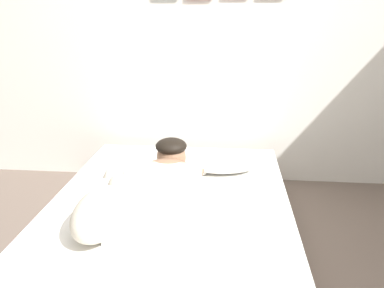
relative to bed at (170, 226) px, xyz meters
The scene contains 7 objects.
back_wall 1.60m from the bed, 79.52° to the left, with size 4.66×0.12×2.50m.
bed is the anchor object (origin of this frame).
pillow 0.60m from the bed, 61.86° to the left, with size 0.52×0.32×0.11m, color white.
person_lying 0.27m from the bed, 135.72° to the right, with size 0.43×0.92×0.27m.
dog 0.50m from the bed, 131.53° to the right, with size 0.26×0.57×0.21m.
coffee_cup 0.43m from the bed, 72.84° to the left, with size 0.12×0.09×0.07m.
cell_phone 0.45m from the bed, 122.28° to the right, with size 0.07×0.14×0.01m, color black.
Camera 1 is at (0.11, -1.41, 1.35)m, focal length 36.69 mm.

